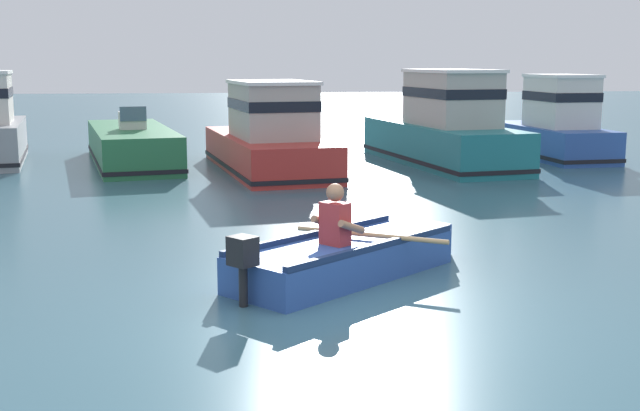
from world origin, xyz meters
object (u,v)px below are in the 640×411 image
(moored_boat_teal, at_px, (444,130))
(moored_boat_blue, at_px, (555,128))
(moored_boat_red, at_px, (269,138))
(moored_boat_green, at_px, (132,147))
(rowboat_with_person, at_px, (347,257))

(moored_boat_teal, xyz_separation_m, moored_boat_blue, (3.38, 1.11, -0.06))
(moored_boat_blue, bearing_deg, moored_boat_red, -166.81)
(moored_boat_blue, bearing_deg, moored_boat_green, 179.99)
(moored_boat_green, height_order, moored_boat_red, moored_boat_red)
(rowboat_with_person, relative_size, moored_boat_green, 0.48)
(rowboat_with_person, bearing_deg, moored_boat_red, 92.71)
(rowboat_with_person, xyz_separation_m, moored_boat_green, (-3.93, 11.75, 0.19))
(moored_boat_green, bearing_deg, moored_boat_blue, -0.01)
(moored_boat_red, bearing_deg, rowboat_with_person, -87.29)
(moored_boat_red, relative_size, moored_boat_teal, 0.99)
(rowboat_with_person, xyz_separation_m, moored_boat_red, (-0.47, 9.90, 0.54))
(rowboat_with_person, height_order, moored_boat_green, moored_boat_green)
(moored_boat_green, xyz_separation_m, moored_boat_red, (3.46, -1.85, 0.35))
(rowboat_with_person, distance_m, moored_boat_blue, 13.91)
(rowboat_with_person, distance_m, moored_boat_green, 12.39)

